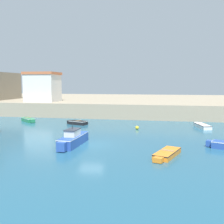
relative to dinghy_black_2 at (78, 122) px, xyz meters
name	(u,v)px	position (x,y,z in m)	size (l,w,h in m)	color
ground_plane	(91,145)	(5.48, -12.10, -0.30)	(200.00, 200.00, 0.00)	#235670
quay_seawall	(134,103)	(5.48, 26.11, 0.98)	(120.00, 40.00, 2.56)	gray
dinghy_black_2	(78,122)	(0.00, 0.00, 0.00)	(3.38, 2.08, 0.62)	black
motorboat_blue_3	(73,139)	(3.76, -12.70, 0.33)	(1.65, 5.68, 2.54)	#284C9E
dinghy_white_4	(202,126)	(17.76, 0.39, -0.01)	(2.04, 4.35, 0.59)	white
dinghy_green_5	(28,120)	(-8.62, 1.17, 0.03)	(3.28, 2.97, 0.67)	#237A4C
dinghy_orange_6	(167,154)	(12.81, -15.05, -0.04)	(2.46, 4.30, 0.53)	orange
mooring_buoy	(137,128)	(9.11, -2.54, -0.06)	(0.47, 0.47, 0.47)	yellow
harbor_shed_mid_row	(43,87)	(-10.52, 10.57, 5.12)	(6.02, 5.21, 5.67)	silver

